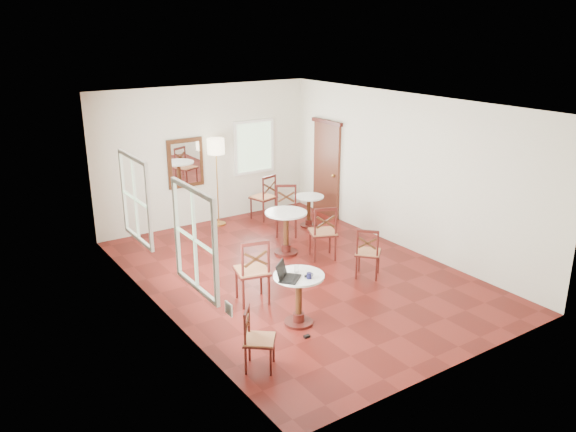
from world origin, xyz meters
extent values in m
plane|color=#5D1410|center=(0.00, 0.00, 0.00)|extent=(7.00, 7.00, 0.00)
cube|color=beige|center=(0.00, 3.50, 1.50)|extent=(5.00, 0.02, 3.00)
cube|color=beige|center=(0.00, -3.50, 1.50)|extent=(5.00, 0.02, 3.00)
cube|color=beige|center=(-2.50, 0.00, 1.50)|extent=(0.02, 7.00, 3.00)
cube|color=beige|center=(2.50, 0.00, 1.50)|extent=(0.02, 7.00, 3.00)
cube|color=white|center=(0.00, 0.00, 3.00)|extent=(5.00, 7.00, 0.02)
cube|color=#592A19|center=(2.46, 2.40, 1.05)|extent=(0.06, 0.90, 2.10)
cube|color=#431510|center=(2.44, 2.40, 2.15)|extent=(0.08, 1.02, 0.08)
sphere|color=#BF8C3F|center=(2.40, 2.08, 1.00)|extent=(0.07, 0.07, 0.07)
cube|color=#432312|center=(-0.50, 3.46, 1.40)|extent=(0.80, 0.05, 1.05)
cube|color=white|center=(-0.50, 3.43, 1.40)|extent=(0.64, 0.02, 0.88)
cube|color=white|center=(-2.47, -2.10, 0.95)|extent=(0.02, 0.16, 0.16)
torus|color=red|center=(-2.46, -2.10, 0.95)|extent=(0.02, 0.12, 0.12)
cube|color=white|center=(-2.47, -1.20, 1.55)|extent=(0.06, 1.22, 1.42)
cube|color=white|center=(-2.47, 1.00, 1.55)|extent=(0.06, 1.22, 1.42)
cube|color=white|center=(1.20, 3.47, 1.55)|extent=(1.02, 0.06, 1.22)
cylinder|color=#431510|center=(-1.00, -1.46, 0.02)|extent=(0.42, 0.42, 0.04)
cylinder|color=#431510|center=(-1.00, -1.46, 0.11)|extent=(0.17, 0.17, 0.13)
cylinder|color=#432312|center=(-1.00, -1.46, 0.42)|extent=(0.10, 0.10, 0.64)
cylinder|color=#431510|center=(-1.00, -1.46, 0.72)|extent=(0.15, 0.15, 0.06)
cylinder|color=white|center=(-1.00, -1.46, 0.77)|extent=(0.74, 0.74, 0.03)
cylinder|color=#431510|center=(0.37, 0.92, 0.02)|extent=(0.45, 0.45, 0.05)
cylinder|color=#431510|center=(0.37, 0.92, 0.11)|extent=(0.18, 0.18, 0.14)
cylinder|color=#432312|center=(0.37, 0.92, 0.45)|extent=(0.10, 0.10, 0.68)
cylinder|color=#431510|center=(0.37, 0.92, 0.77)|extent=(0.16, 0.16, 0.07)
cylinder|color=white|center=(0.37, 0.92, 0.82)|extent=(0.79, 0.79, 0.03)
cylinder|color=#431510|center=(1.66, 1.96, 0.02)|extent=(0.37, 0.37, 0.04)
cylinder|color=#431510|center=(1.66, 1.96, 0.09)|extent=(0.15, 0.15, 0.11)
cylinder|color=#432312|center=(1.66, 1.96, 0.37)|extent=(0.08, 0.08, 0.55)
cylinder|color=#431510|center=(1.66, 1.96, 0.63)|extent=(0.13, 0.13, 0.06)
cylinder|color=white|center=(1.66, 1.96, 0.67)|extent=(0.65, 0.65, 0.03)
cylinder|color=#431510|center=(-0.94, -0.32, 0.26)|extent=(0.04, 0.04, 0.52)
cylinder|color=#431510|center=(-1.04, -0.72, 0.26)|extent=(0.04, 0.04, 0.52)
cylinder|color=#431510|center=(-1.34, -0.22, 0.26)|extent=(0.04, 0.04, 0.52)
cylinder|color=#431510|center=(-1.44, -0.62, 0.26)|extent=(0.04, 0.04, 0.52)
cube|color=#431510|center=(-1.19, -0.47, 0.52)|extent=(0.61, 0.61, 0.03)
cube|color=#A56742|center=(-1.19, -0.47, 0.54)|extent=(0.58, 0.58, 0.05)
cylinder|color=#431510|center=(-1.04, -0.72, 0.80)|extent=(0.04, 0.04, 0.57)
cylinder|color=#431510|center=(-1.44, -0.62, 0.80)|extent=(0.04, 0.04, 0.57)
cube|color=#431510|center=(-1.24, -0.67, 1.06)|extent=(0.43, 0.15, 0.06)
cube|color=#432312|center=(-1.24, -0.67, 0.81)|extent=(0.37, 0.12, 0.25)
cube|color=#432312|center=(-1.24, -0.67, 0.81)|extent=(0.37, 0.12, 0.25)
cylinder|color=#431510|center=(-2.04, -2.36, 0.20)|extent=(0.03, 0.03, 0.40)
cylinder|color=#431510|center=(-2.29, -2.16, 0.20)|extent=(0.03, 0.03, 0.40)
cylinder|color=#431510|center=(-1.84, -2.11, 0.20)|extent=(0.03, 0.03, 0.40)
cylinder|color=#431510|center=(-2.09, -1.91, 0.20)|extent=(0.03, 0.03, 0.40)
cube|color=#431510|center=(-2.07, -2.14, 0.40)|extent=(0.54, 0.54, 0.03)
cube|color=#A56742|center=(-2.07, -2.14, 0.41)|extent=(0.52, 0.52, 0.04)
cylinder|color=#431510|center=(-2.29, -2.16, 0.62)|extent=(0.03, 0.03, 0.44)
cylinder|color=#431510|center=(-2.09, -1.91, 0.62)|extent=(0.03, 0.03, 0.44)
cube|color=#431510|center=(-2.19, -2.04, 0.82)|extent=(0.23, 0.28, 0.04)
cube|color=#432312|center=(-2.19, -2.04, 0.62)|extent=(0.20, 0.24, 0.19)
cube|color=#432312|center=(-2.19, -2.04, 0.62)|extent=(0.20, 0.24, 0.19)
cylinder|color=#431510|center=(1.08, 0.47, 0.25)|extent=(0.04, 0.04, 0.49)
cylinder|color=#431510|center=(0.93, 0.11, 0.25)|extent=(0.04, 0.04, 0.49)
cylinder|color=#431510|center=(0.72, 0.62, 0.25)|extent=(0.04, 0.04, 0.49)
cylinder|color=#431510|center=(0.56, 0.26, 0.25)|extent=(0.04, 0.04, 0.49)
cube|color=#431510|center=(0.82, 0.36, 0.50)|extent=(0.63, 0.63, 0.03)
cube|color=#A56742|center=(0.82, 0.36, 0.52)|extent=(0.60, 0.60, 0.04)
cylinder|color=#431510|center=(0.93, 0.11, 0.77)|extent=(0.04, 0.04, 0.55)
cylinder|color=#431510|center=(0.56, 0.26, 0.77)|extent=(0.04, 0.04, 0.55)
cube|color=#431510|center=(0.75, 0.18, 1.02)|extent=(0.40, 0.20, 0.05)
cube|color=#432312|center=(0.75, 0.18, 0.78)|extent=(0.34, 0.16, 0.24)
cube|color=#432312|center=(0.75, 0.18, 0.78)|extent=(0.34, 0.16, 0.24)
cylinder|color=#431510|center=(1.21, -0.76, 0.22)|extent=(0.03, 0.03, 0.43)
cylinder|color=#431510|center=(0.95, -0.99, 0.22)|extent=(0.03, 0.03, 0.43)
cylinder|color=#431510|center=(0.98, -0.50, 0.22)|extent=(0.03, 0.03, 0.43)
cylinder|color=#431510|center=(0.72, -0.73, 0.22)|extent=(0.03, 0.03, 0.43)
cube|color=#431510|center=(0.97, -0.75, 0.44)|extent=(0.60, 0.60, 0.03)
cube|color=#A56742|center=(0.97, -0.75, 0.45)|extent=(0.57, 0.57, 0.04)
cylinder|color=#431510|center=(0.95, -0.99, 0.67)|extent=(0.03, 0.03, 0.48)
cylinder|color=#431510|center=(0.72, -0.73, 0.67)|extent=(0.03, 0.03, 0.48)
cube|color=#431510|center=(0.84, -0.86, 0.89)|extent=(0.27, 0.29, 0.05)
cube|color=#432312|center=(0.84, -0.86, 0.68)|extent=(0.22, 0.25, 0.21)
cube|color=#432312|center=(0.84, -0.86, 0.68)|extent=(0.22, 0.25, 0.21)
cylinder|color=#431510|center=(1.25, 3.19, 0.24)|extent=(0.04, 0.04, 0.49)
cylinder|color=#431510|center=(1.34, 2.81, 0.24)|extent=(0.04, 0.04, 0.49)
cylinder|color=#431510|center=(0.87, 3.09, 0.24)|extent=(0.04, 0.04, 0.49)
cylinder|color=#431510|center=(0.96, 2.71, 0.24)|extent=(0.04, 0.04, 0.49)
cube|color=#431510|center=(1.11, 2.95, 0.49)|extent=(0.58, 0.58, 0.03)
cube|color=#A56742|center=(1.11, 2.95, 0.51)|extent=(0.55, 0.55, 0.04)
cylinder|color=#431510|center=(1.34, 2.81, 0.76)|extent=(0.04, 0.04, 0.54)
cylinder|color=#431510|center=(0.96, 2.71, 0.76)|extent=(0.04, 0.04, 0.54)
cube|color=#431510|center=(1.15, 2.76, 1.01)|extent=(0.41, 0.14, 0.05)
cube|color=#432312|center=(1.15, 2.76, 0.77)|extent=(0.35, 0.11, 0.24)
cube|color=#432312|center=(1.15, 2.76, 0.77)|extent=(0.35, 0.11, 0.24)
cylinder|color=#431510|center=(0.67, 1.72, 0.24)|extent=(0.04, 0.04, 0.49)
cylinder|color=#431510|center=(0.89, 2.04, 0.24)|extent=(0.04, 0.04, 0.49)
cylinder|color=#431510|center=(1.00, 1.50, 0.24)|extent=(0.04, 0.04, 0.49)
cylinder|color=#431510|center=(1.21, 1.82, 0.24)|extent=(0.04, 0.04, 0.49)
cube|color=#431510|center=(0.94, 1.77, 0.49)|extent=(0.66, 0.66, 0.03)
cube|color=#A56742|center=(0.94, 1.77, 0.51)|extent=(0.63, 0.63, 0.04)
cylinder|color=#431510|center=(0.89, 2.04, 0.76)|extent=(0.04, 0.04, 0.54)
cylinder|color=#431510|center=(1.21, 1.82, 0.76)|extent=(0.04, 0.04, 0.54)
cube|color=#431510|center=(1.05, 1.93, 1.01)|extent=(0.37, 0.26, 0.05)
cube|color=#432312|center=(1.05, 1.93, 0.77)|extent=(0.31, 0.22, 0.24)
cube|color=#432312|center=(1.05, 1.93, 0.77)|extent=(0.31, 0.22, 0.24)
cylinder|color=#BF8C3F|center=(0.08, 3.15, 0.02)|extent=(0.31, 0.31, 0.03)
cylinder|color=#BF8C3F|center=(0.08, 3.15, 0.87)|extent=(0.03, 0.03, 1.75)
cylinder|color=beige|center=(0.08, 3.15, 1.75)|extent=(0.37, 0.37, 0.33)
cube|color=black|center=(-1.19, -1.52, 0.79)|extent=(0.42, 0.41, 0.02)
cube|color=black|center=(-1.19, -1.52, 0.81)|extent=(0.31, 0.29, 0.00)
cube|color=black|center=(-1.27, -1.42, 0.91)|extent=(0.31, 0.27, 0.23)
cube|color=silver|center=(-1.27, -1.42, 0.91)|extent=(0.26, 0.23, 0.19)
ellipsoid|color=black|center=(-0.94, -1.58, 0.80)|extent=(0.09, 0.06, 0.03)
cylinder|color=#111037|center=(-0.94, -1.64, 0.83)|extent=(0.07, 0.07, 0.08)
torus|color=#111037|center=(-0.90, -1.64, 0.83)|extent=(0.06, 0.01, 0.06)
cylinder|color=white|center=(-0.98, -1.38, 0.84)|extent=(0.07, 0.07, 0.11)
cube|color=black|center=(-1.13, -1.86, 0.02)|extent=(0.09, 0.05, 0.04)
camera|label=1|loc=(-5.34, -7.66, 4.21)|focal=35.96mm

